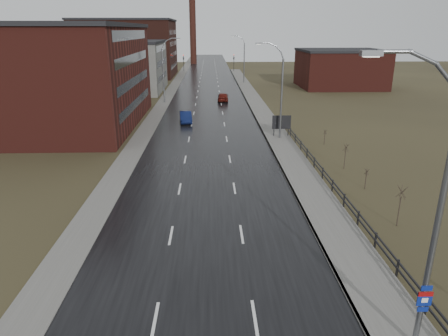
{
  "coord_description": "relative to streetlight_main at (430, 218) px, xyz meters",
  "views": [
    {
      "loc": [
        0.36,
        -11.11,
        12.68
      ],
      "look_at": [
        1.31,
        16.73,
        3.0
      ],
      "focal_mm": 32.0,
      "sensor_mm": 36.0,
      "label": 1
    }
  ],
  "objects": [
    {
      "name": "building_right",
      "position": [
        21.83,
        80.0,
        -1.8
      ],
      "size": [
        18.36,
        16.32,
        8.5
      ],
      "color": "#471914",
      "rests_on": "ground"
    },
    {
      "name": "traffic_light_right",
      "position": [
        -0.47,
        118.0,
        -1.46
      ],
      "size": [
        0.58,
        2.73,
        5.3
      ],
      "color": "black",
      "rests_on": "ground"
    },
    {
      "name": "streetlight_right_mid",
      "position": [
        0.03,
        34.0,
        -0.22
      ],
      "size": [
        3.36,
        0.28,
        11.35
      ],
      "color": "slate",
      "rests_on": "ground"
    },
    {
      "name": "car_near",
      "position": [
        -11.68,
        43.47,
        -5.28
      ],
      "size": [
        2.11,
        4.85,
        1.55
      ],
      "primitive_type": "imported",
      "rotation": [
        0.0,
        0.0,
        0.1
      ],
      "color": "#0C1640",
      "rests_on": "ground"
    },
    {
      "name": "guardrail",
      "position": [
        1.83,
        16.32,
        -5.35
      ],
      "size": [
        0.1,
        53.05,
        1.1
      ],
      "color": "black",
      "rests_on": "ground"
    },
    {
      "name": "billboard",
      "position": [
        0.63,
        34.89,
        -4.24
      ],
      "size": [
        2.32,
        0.17,
        2.74
      ],
      "color": "black",
      "rests_on": "ground"
    },
    {
      "name": "shrub_c",
      "position": [
        4.52,
        10.92,
        -4.51
      ],
      "size": [
        0.68,
        0.72,
        2.91
      ],
      "color": "#382D23",
      "rests_on": "ground"
    },
    {
      "name": "shrub_d",
      "position": [
        4.8,
        17.61,
        -5.11
      ],
      "size": [
        0.43,
        0.45,
        1.8
      ],
      "color": "#382D23",
      "rests_on": "ground"
    },
    {
      "name": "warehouse_far",
      "position": [
        -31.47,
        106.0,
        1.7
      ],
      "size": [
        26.52,
        24.48,
        15.5
      ],
      "color": "#331611",
      "rests_on": "ground"
    },
    {
      "name": "shrub_e",
      "position": [
        4.7,
        22.78,
        -4.74
      ],
      "size": [
        0.59,
        0.62,
        2.48
      ],
      "color": "#382D23",
      "rests_on": "ground"
    },
    {
      "name": "streetlight_left",
      "position": [
        -16.17,
        60.0,
        -0.22
      ],
      "size": [
        3.36,
        0.28,
        11.35
      ],
      "color": "slate",
      "rests_on": "ground"
    },
    {
      "name": "shrub_f",
      "position": [
        5.11,
        31.35,
        -5.12
      ],
      "size": [
        0.43,
        0.45,
        1.77
      ],
      "color": "#382D23",
      "rests_on": "ground"
    },
    {
      "name": "smokestack",
      "position": [
        -14.47,
        148.0,
        9.44
      ],
      "size": [
        2.7,
        2.7,
        30.7
      ],
      "color": "#331611",
      "rests_on": "ground"
    },
    {
      "name": "streetlight_main",
      "position": [
        0.0,
        0.0,
        0.0
      ],
      "size": [
        3.91,
        0.29,
        12.11
      ],
      "color": "slate",
      "rests_on": "ground"
    },
    {
      "name": "car_far",
      "position": [
        -5.76,
        61.24,
        -5.23
      ],
      "size": [
        2.13,
        4.92,
        1.65
      ],
      "primitive_type": "imported",
      "rotation": [
        0.0,
        0.0,
        3.1
      ],
      "color": "#55140E",
      "rests_on": "ground"
    },
    {
      "name": "road",
      "position": [
        -8.47,
        58.0,
        -6.03
      ],
      "size": [
        14.0,
        300.0,
        0.06
      ],
      "primitive_type": "cube",
      "color": "black",
      "rests_on": "ground"
    },
    {
      "name": "warehouse_near",
      "position": [
        -29.46,
        43.0,
        0.7
      ],
      "size": [
        22.44,
        28.56,
        13.5
      ],
      "color": "#471914",
      "rests_on": "ground"
    },
    {
      "name": "sidewalk_left",
      "position": [
        -16.67,
        58.0,
        -6.0
      ],
      "size": [
        2.4,
        260.0,
        0.12
      ],
      "primitive_type": "cube",
      "color": "#595651",
      "rests_on": "ground"
    },
    {
      "name": "streetlight_right_far",
      "position": [
        0.03,
        88.0,
        -0.22
      ],
      "size": [
        3.36,
        0.28,
        11.35
      ],
      "color": "slate",
      "rests_on": "ground"
    },
    {
      "name": "sidewalk_right",
      "position": [
        0.13,
        33.0,
        -5.97
      ],
      "size": [
        3.2,
        180.0,
        0.18
      ],
      "primitive_type": "cube",
      "color": "#595651",
      "rests_on": "ground"
    },
    {
      "name": "traffic_light_left",
      "position": [
        -16.47,
        118.0,
        -1.46
      ],
      "size": [
        0.58,
        2.73,
        5.3
      ],
      "color": "black",
      "rests_on": "ground"
    },
    {
      "name": "curb_right",
      "position": [
        -1.39,
        33.0,
        -5.97
      ],
      "size": [
        0.16,
        180.0,
        0.18
      ],
      "primitive_type": "cube",
      "color": "slate",
      "rests_on": "ground"
    },
    {
      "name": "warehouse_mid",
      "position": [
        -26.46,
        76.0,
        -0.8
      ],
      "size": [
        16.32,
        20.4,
        10.5
      ],
      "color": "slate",
      "rests_on": "ground"
    }
  ]
}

